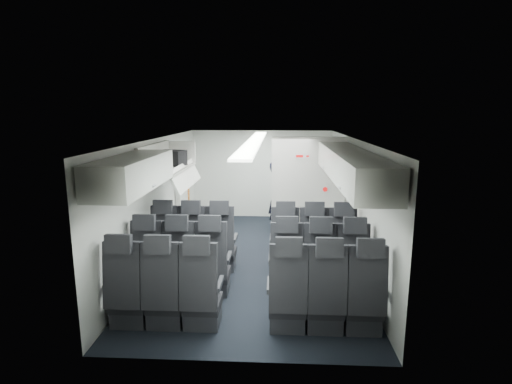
# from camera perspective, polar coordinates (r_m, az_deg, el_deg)

# --- Properties ---
(cabin_shell) EXTENTS (3.41, 6.01, 2.16)m
(cabin_shell) POSITION_cam_1_polar(r_m,az_deg,el_deg) (6.94, -0.17, -0.86)
(cabin_shell) COLOR black
(cabin_shell) RESTS_ON ground
(seat_row_front) EXTENTS (3.33, 0.56, 1.24)m
(seat_row_front) POSITION_cam_1_polar(r_m,az_deg,el_deg) (6.62, -0.43, -7.96)
(seat_row_front) COLOR black
(seat_row_front) RESTS_ON cabin_shell
(seat_row_mid) EXTENTS (3.33, 0.56, 1.24)m
(seat_row_mid) POSITION_cam_1_polar(r_m,az_deg,el_deg) (5.78, -0.97, -10.91)
(seat_row_mid) COLOR black
(seat_row_mid) RESTS_ON cabin_shell
(seat_row_rear) EXTENTS (3.33, 0.56, 1.24)m
(seat_row_rear) POSITION_cam_1_polar(r_m,az_deg,el_deg) (4.96, -1.71, -14.86)
(seat_row_rear) COLOR black
(seat_row_rear) RESTS_ON cabin_shell
(overhead_bin_left_rear) EXTENTS (0.53, 1.80, 0.40)m
(overhead_bin_left_rear) POSITION_cam_1_polar(r_m,az_deg,el_deg) (5.14, -17.26, 2.63)
(overhead_bin_left_rear) COLOR silver
(overhead_bin_left_rear) RESTS_ON cabin_shell
(overhead_bin_left_front_open) EXTENTS (0.64, 1.70, 0.72)m
(overhead_bin_left_front_open) POSITION_cam_1_polar(r_m,az_deg,el_deg) (6.82, -12.51, 3.88)
(overhead_bin_left_front_open) COLOR #9E9E93
(overhead_bin_left_front_open) RESTS_ON cabin_shell
(overhead_bin_right_rear) EXTENTS (0.53, 1.80, 0.40)m
(overhead_bin_right_rear) POSITION_cam_1_polar(r_m,az_deg,el_deg) (4.93, 14.96, 2.40)
(overhead_bin_right_rear) COLOR silver
(overhead_bin_right_rear) RESTS_ON cabin_shell
(overhead_bin_right_front) EXTENTS (0.53, 1.70, 0.40)m
(overhead_bin_right_front) POSITION_cam_1_polar(r_m,az_deg,el_deg) (6.64, 11.90, 4.78)
(overhead_bin_right_front) COLOR silver
(overhead_bin_right_front) RESTS_ON cabin_shell
(bulkhead_partition) EXTENTS (1.40, 0.15, 2.13)m
(bulkhead_partition) POSITION_cam_1_polar(r_m,az_deg,el_deg) (7.74, 7.42, -0.03)
(bulkhead_partition) COLOR silver
(bulkhead_partition) RESTS_ON cabin_shell
(galley_unit) EXTENTS (0.85, 0.52, 1.90)m
(galley_unit) POSITION_cam_1_polar(r_m,az_deg,el_deg) (9.65, 6.37, 1.50)
(galley_unit) COLOR #939399
(galley_unit) RESTS_ON cabin_shell
(boarding_door) EXTENTS (0.12, 1.27, 1.86)m
(boarding_door) POSITION_cam_1_polar(r_m,az_deg,el_deg) (8.72, -10.42, 0.35)
(boarding_door) COLOR silver
(boarding_door) RESTS_ON cabin_shell
(flight_attendant) EXTENTS (0.52, 0.65, 1.55)m
(flight_attendant) POSITION_cam_1_polar(r_m,az_deg,el_deg) (8.70, 3.13, -0.70)
(flight_attendant) COLOR black
(flight_attendant) RESTS_ON ground
(carry_on_bag) EXTENTS (0.50, 0.42, 0.26)m
(carry_on_bag) POSITION_cam_1_polar(r_m,az_deg,el_deg) (6.99, -11.93, 4.79)
(carry_on_bag) COLOR black
(carry_on_bag) RESTS_ON overhead_bin_left_front_open
(papers) EXTENTS (0.21, 0.11, 0.16)m
(papers) POSITION_cam_1_polar(r_m,az_deg,el_deg) (8.59, 4.43, 1.33)
(papers) COLOR white
(papers) RESTS_ON flight_attendant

